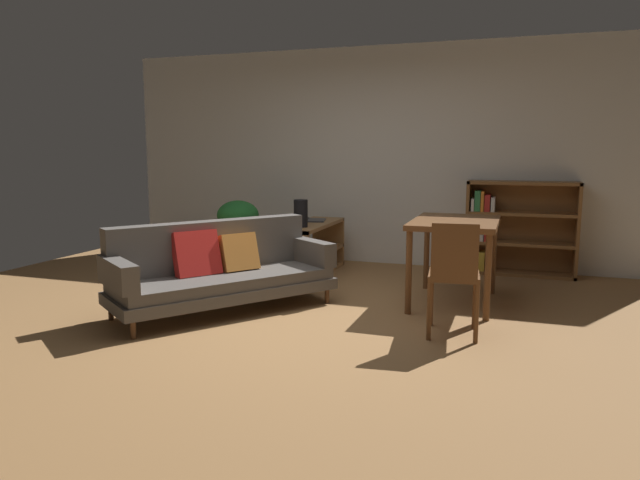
{
  "coord_description": "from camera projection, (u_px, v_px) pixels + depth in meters",
  "views": [
    {
      "loc": [
        1.73,
        -4.59,
        1.44
      ],
      "look_at": [
        0.03,
        0.35,
        0.63
      ],
      "focal_mm": 32.87,
      "sensor_mm": 36.0,
      "label": 1
    }
  ],
  "objects": [
    {
      "name": "potted_floor_plant",
      "position": [
        238.0,
        225.0,
        7.13
      ],
      "size": [
        0.51,
        0.52,
        0.83
      ],
      "color": "brown",
      "rests_on": "ground_plane"
    },
    {
      "name": "media_console",
      "position": [
        311.0,
        249.0,
        6.81
      ],
      "size": [
        0.41,
        1.32,
        0.6
      ],
      "color": "olive",
      "rests_on": "ground_plane"
    },
    {
      "name": "fabric_couch",
      "position": [
        219.0,
        269.0,
        5.28
      ],
      "size": [
        1.76,
        2.04,
        0.79
      ],
      "color": "#56351E",
      "rests_on": "ground_plane"
    },
    {
      "name": "dining_chair_near",
      "position": [
        454.0,
        272.0,
        4.47
      ],
      "size": [
        0.43,
        0.46,
        0.9
      ],
      "color": "brown",
      "rests_on": "ground_plane"
    },
    {
      "name": "open_laptop",
      "position": [
        311.0,
        219.0,
        6.98
      ],
      "size": [
        0.44,
        0.39,
        0.09
      ],
      "color": "#333338",
      "rests_on": "media_console"
    },
    {
      "name": "dining_table",
      "position": [
        455.0,
        230.0,
        5.45
      ],
      "size": [
        0.77,
        1.11,
        0.79
      ],
      "color": "brown",
      "rests_on": "ground_plane"
    },
    {
      "name": "back_wall_panel",
      "position": [
        378.0,
        157.0,
        7.38
      ],
      "size": [
        6.8,
        0.1,
        2.7
      ],
      "primitive_type": "cube",
      "color": "silver",
      "rests_on": "ground_plane"
    },
    {
      "name": "desk_speaker",
      "position": [
        301.0,
        213.0,
        6.41
      ],
      "size": [
        0.15,
        0.15,
        0.3
      ],
      "color": "black",
      "rests_on": "media_console"
    },
    {
      "name": "ground_plane",
      "position": [
        304.0,
        318.0,
        5.06
      ],
      "size": [
        8.16,
        8.16,
        0.0
      ],
      "primitive_type": "plane",
      "color": "#9E7042"
    },
    {
      "name": "bookshelf",
      "position": [
        514.0,
        228.0,
        6.79
      ],
      "size": [
        1.23,
        0.33,
        1.08
      ],
      "color": "brown",
      "rests_on": "ground_plane"
    }
  ]
}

